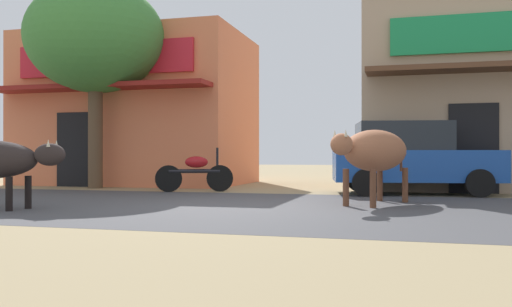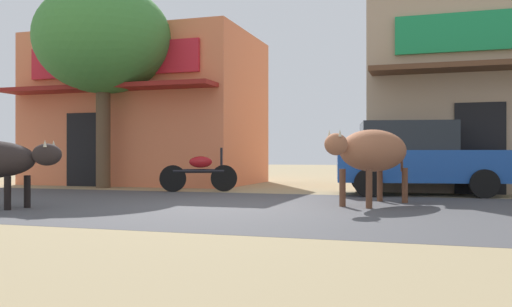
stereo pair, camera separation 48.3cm
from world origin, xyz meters
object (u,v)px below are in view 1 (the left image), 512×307
Objects in this scene: roadside_tree at (95,39)px; parked_hatchback_car at (411,157)px; parked_motorcycle at (195,172)px; cow_far_dark at (375,151)px.

roadside_tree is 1.43× the size of parked_hatchback_car.
cow_far_dark reaches higher than parked_motorcycle.
parked_motorcycle is 5.02m from cow_far_dark.
roadside_tree is at bearing 168.19° from parked_motorcycle.
cow_far_dark is at bearing -21.78° from roadside_tree.
parked_motorcycle is at bearing 151.84° from cow_far_dark.
roadside_tree reaches higher than parked_motorcycle.
parked_hatchback_car reaches higher than cow_far_dark.
cow_far_dark is at bearing -28.16° from parked_motorcycle.
parked_motorcycle is (-5.05, -0.53, -0.36)m from parked_hatchback_car.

